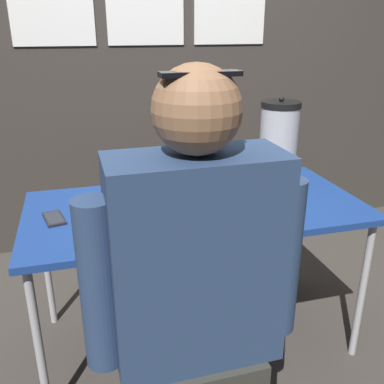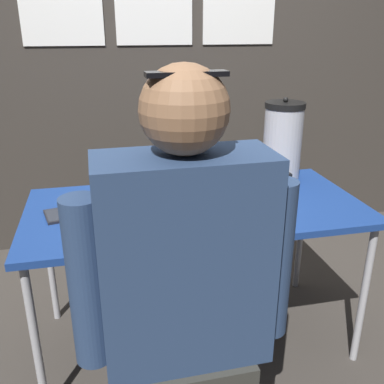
% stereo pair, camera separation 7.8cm
% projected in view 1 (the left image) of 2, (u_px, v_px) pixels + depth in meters
% --- Properties ---
extents(ground_plane, '(12.00, 12.00, 0.00)m').
position_uv_depth(ground_plane, '(195.00, 336.00, 2.10)').
color(ground_plane, '#3D3833').
extents(back_wall, '(6.00, 0.11, 2.75)m').
position_uv_depth(back_wall, '(145.00, 33.00, 2.66)').
color(back_wall, '#38332D').
rests_on(back_wall, ground).
extents(folding_table, '(1.43, 0.70, 0.70)m').
position_uv_depth(folding_table, '(196.00, 214.00, 1.86)').
color(folding_table, navy).
rests_on(folding_table, ground).
extents(donut_box, '(0.42, 0.30, 0.05)m').
position_uv_depth(donut_box, '(181.00, 204.00, 1.78)').
color(donut_box, brown).
rests_on(donut_box, folding_table).
extents(coffee_urn, '(0.19, 0.21, 0.41)m').
position_uv_depth(coffee_urn, '(278.00, 141.00, 2.08)').
color(coffee_urn, '#B7B7BC').
rests_on(coffee_urn, folding_table).
extents(cell_phone, '(0.10, 0.15, 0.01)m').
position_uv_depth(cell_phone, '(54.00, 219.00, 1.69)').
color(cell_phone, black).
rests_on(cell_phone, folding_table).
extents(person_seated, '(0.64, 0.27, 1.34)m').
position_uv_depth(person_seated, '(196.00, 313.00, 1.25)').
color(person_seated, '#33332D').
rests_on(person_seated, ground).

